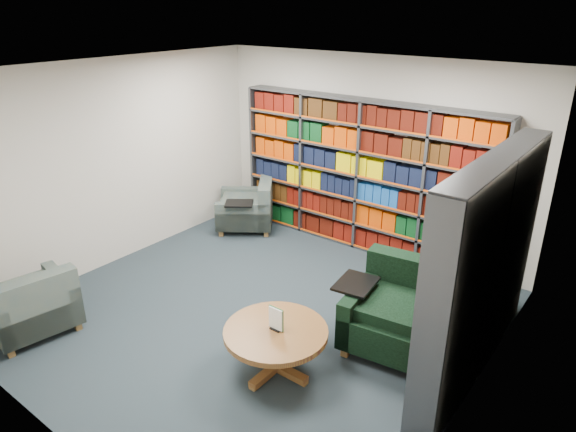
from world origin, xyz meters
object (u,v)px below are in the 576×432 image
Objects in this scene: coffee_table at (276,338)px; chair_green_right at (401,313)px; chair_teal_front at (32,307)px; chair_teal_left at (250,209)px.

chair_green_right is at bearing 56.96° from coffee_table.
chair_green_right is 4.05m from chair_teal_front.
chair_teal_left is at bearing 135.34° from coffee_table.
chair_teal_front is 1.06× the size of coffee_table.
chair_teal_left is at bearing 90.20° from chair_teal_front.
chair_teal_left is 1.12× the size of chair_teal_front.
chair_green_right reaches higher than chair_teal_left.
chair_green_right is (3.34, -1.35, 0.05)m from chair_teal_left.
coffee_table is (2.55, 1.13, 0.07)m from chair_teal_front.
chair_teal_front is 2.79m from coffee_table.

